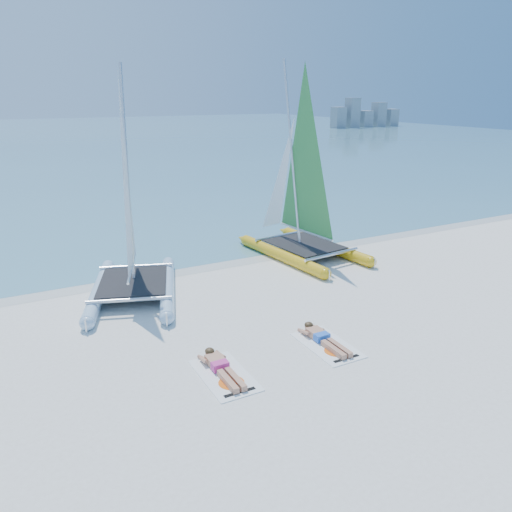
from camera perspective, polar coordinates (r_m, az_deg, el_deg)
The scene contains 10 objects.
ground at distance 13.43m, azimuth 4.14°, elevation -7.69°, with size 140.00×140.00×0.00m, color white.
sea at distance 73.71m, azimuth -23.39°, elevation 12.19°, with size 140.00×115.00×0.01m, color #70B1BB.
wet_sand_strip at distance 17.96m, azimuth -5.18°, elevation -0.88°, with size 140.00×1.40×0.01m, color silver.
distant_skyline at distance 94.09m, azimuth 12.28°, elevation 15.40°, with size 14.00×2.00×5.00m.
catamaran_blue at distance 15.12m, azimuth -14.29°, elevation 3.11°, with size 3.93×5.58×6.91m.
catamaran_yellow at distance 18.71m, azimuth 4.63°, elevation 7.13°, with size 3.11×5.80×7.24m.
towel_a at distance 11.15m, azimuth -3.62°, elevation -13.45°, with size 1.00×1.85×0.02m, color white.
sunbather_a at distance 11.24m, azimuth -4.05°, elevation -12.51°, with size 0.37×1.73×0.26m.
towel_b at distance 12.43m, azimuth 8.13°, elevation -10.05°, with size 1.00×1.85×0.02m, color white.
sunbather_b at distance 12.51m, azimuth 7.63°, elevation -9.25°, with size 0.37×1.73×0.26m.
Camera 1 is at (-6.50, -10.19, 5.85)m, focal length 35.00 mm.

